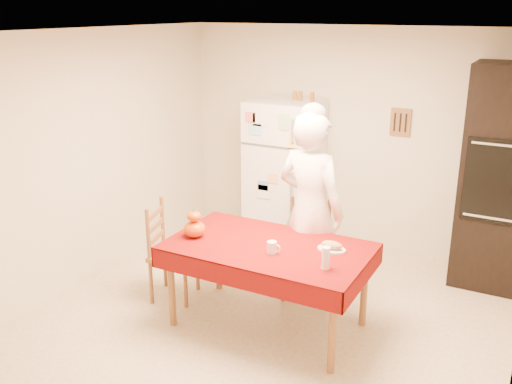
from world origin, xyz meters
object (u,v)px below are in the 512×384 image
Objects in this scene: chair_left at (167,248)px; bread_plate at (332,249)px; refrigerator at (284,174)px; coffee_mug at (272,247)px; pumpkin_lower at (195,229)px; oven_cabinet at (500,179)px; wine_glass at (326,258)px; chair_far at (307,245)px; seated_woman at (310,210)px; dining_table at (268,253)px.

bread_plate is (1.60, 0.12, 0.26)m from chair_left.
refrigerator is 1.99m from bread_plate.
coffee_mug is 0.75m from pumpkin_lower.
bread_plate is at bearing 13.49° from pumpkin_lower.
wine_glass is (-1.02, -1.98, -0.25)m from oven_cabinet.
bread_plate is at bearing -101.41° from chair_left.
pumpkin_lower is at bearing -89.49° from refrigerator.
wine_glass is (1.25, -0.06, 0.02)m from pumpkin_lower.
seated_woman is at bearing -73.60° from chair_far.
dining_table is 0.63m from seated_woman.
pumpkin_lower is at bearing 177.31° from wine_glass.
refrigerator is at bearing -44.61° from seated_woman.
seated_woman is (0.08, -0.14, 0.41)m from chair_far.
dining_table is at bearing 86.96° from seated_woman.
wine_glass is at bearing -117.11° from oven_cabinet.
refrigerator is at bearing 126.53° from bread_plate.
coffee_mug is at bearing -113.22° from chair_left.
chair_left is (-0.41, -1.72, -0.34)m from refrigerator.
seated_woman reaches higher than chair_left.
refrigerator is 8.86× the size of pumpkin_lower.
coffee_mug is (0.10, -0.13, 0.12)m from dining_table.
refrigerator reaches higher than dining_table.
wine_glass reaches higher than coffee_mug.
pumpkin_lower is at bearing -142.06° from chair_far.
pumpkin_lower is at bearing -126.05° from chair_left.
refrigerator reaches higher than chair_far.
pumpkin_lower is (0.02, -1.88, -0.02)m from refrigerator.
refrigerator is 1.88m from dining_table.
chair_left reaches higher than coffee_mug.
chair_far is 1.16m from pumpkin_lower.
refrigerator is 2.03m from coffee_mug.
oven_cabinet reaches higher than pumpkin_lower.
oven_cabinet is 12.50× the size of wine_glass.
coffee_mug is at bearing -67.69° from refrigerator.
wine_glass is at bearing -113.14° from chair_left.
refrigerator is at bearing 112.31° from coffee_mug.
refrigerator reaches higher than pumpkin_lower.
seated_woman is at bearing -55.40° from refrigerator.
refrigerator is at bearing 113.78° from chair_far.
chair_far and chair_left have the same top height.
chair_far is at bearing 128.46° from bread_plate.
chair_far is 3.96× the size of bread_plate.
chair_left is at bearing -175.69° from bread_plate.
oven_cabinet reaches higher than refrigerator.
pumpkin_lower is at bearing -166.51° from bread_plate.
chair_left is at bearing 178.51° from dining_table.
oven_cabinet is at bearing 1.18° from refrigerator.
pumpkin_lower is at bearing -168.67° from dining_table.
chair_far is at bearing -51.16° from seated_woman.
chair_left is 1.73m from wine_glass.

